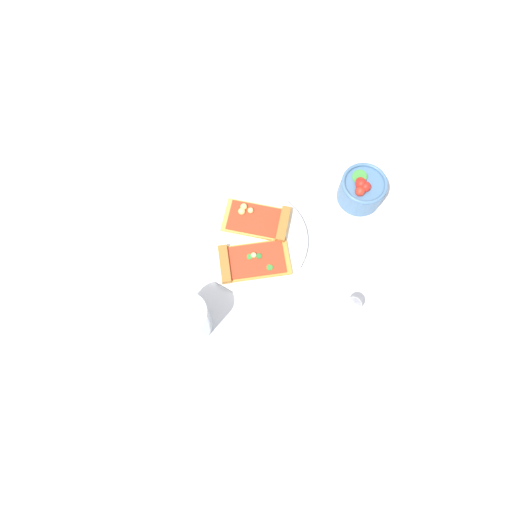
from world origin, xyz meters
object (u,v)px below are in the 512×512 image
(plate, at_px, (251,241))
(pizza_slice_near, at_px, (249,261))
(pizza_slice_far, at_px, (261,220))
(paper_napkin, at_px, (126,236))
(salad_bowl, at_px, (362,189))
(pepper_shaker, at_px, (351,308))
(soda_glass, at_px, (190,319))

(plate, relative_size, pizza_slice_near, 1.44)
(pizza_slice_far, height_order, paper_napkin, pizza_slice_far)
(pizza_slice_far, bearing_deg, paper_napkin, 25.92)
(pizza_slice_far, distance_m, salad_bowl, 0.24)
(pizza_slice_near, height_order, pepper_shaker, pepper_shaker)
(salad_bowl, bearing_deg, paper_napkin, 30.81)
(paper_napkin, bearing_deg, pizza_slice_far, -154.08)
(plate, xyz_separation_m, paper_napkin, (0.27, 0.08, -0.01))
(pizza_slice_far, relative_size, salad_bowl, 1.51)
(salad_bowl, height_order, paper_napkin, salad_bowl)
(pizza_slice_near, xyz_separation_m, paper_napkin, (0.28, 0.03, -0.02))
(soda_glass, bearing_deg, pizza_slice_near, -110.68)
(plate, distance_m, pepper_shaker, 0.26)
(salad_bowl, height_order, soda_glass, soda_glass)
(pepper_shaker, bearing_deg, salad_bowl, -78.57)
(pizza_slice_near, height_order, salad_bowl, salad_bowl)
(plate, bearing_deg, pepper_shaker, 162.92)
(salad_bowl, bearing_deg, pizza_slice_far, 37.08)
(pizza_slice_near, xyz_separation_m, pizza_slice_far, (0.01, -0.10, 0.00))
(paper_napkin, xyz_separation_m, pepper_shaker, (-0.52, -0.01, 0.03))
(pizza_slice_near, bearing_deg, paper_napkin, 6.84)
(pizza_slice_near, height_order, soda_glass, soda_glass)
(soda_glass, bearing_deg, salad_bowl, -120.68)
(pizza_slice_near, relative_size, pizza_slice_far, 1.11)
(pizza_slice_far, bearing_deg, salad_bowl, -142.92)
(plate, xyz_separation_m, salad_bowl, (-0.19, -0.19, 0.03))
(pizza_slice_near, xyz_separation_m, pepper_shaker, (-0.23, 0.03, 0.02))
(plate, relative_size, salad_bowl, 2.43)
(plate, height_order, pepper_shaker, pepper_shaker)
(pizza_slice_far, relative_size, paper_napkin, 1.15)
(soda_glass, xyz_separation_m, paper_napkin, (0.22, -0.13, -0.06))
(soda_glass, bearing_deg, pizza_slice_far, -101.29)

